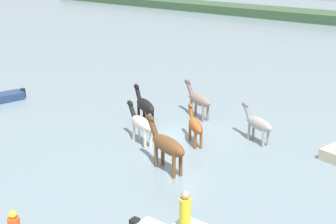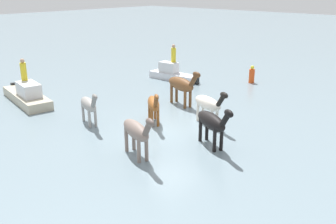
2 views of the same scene
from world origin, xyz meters
name	(u,v)px [view 2 (image 2 of 2)]	position (x,y,z in m)	size (l,w,h in m)	color
ground_plane	(169,128)	(0.00, 0.00, 0.00)	(142.21, 142.21, 0.00)	gray
horse_gray_outer	(137,131)	(-1.05, 2.96, 1.03)	(2.39, 1.13, 1.87)	gray
horse_lead	(154,104)	(0.97, -0.01, 0.92)	(1.89, 1.61, 1.68)	brown
horse_rear_stallion	(209,104)	(-0.98, -1.58, 0.99)	(2.30, 1.06, 1.80)	silver
horse_chestnut_trailing	(89,105)	(3.07, 2.06, 0.93)	(2.15, 1.06, 1.69)	#9E9993
horse_dark_mare	(212,122)	(-2.55, 0.33, 1.04)	(2.36, 1.34, 1.88)	black
horse_mid_herd	(182,85)	(1.75, -2.93, 1.13)	(2.65, 1.09, 2.05)	brown
boat_skiff_near	(173,75)	(5.80, -6.82, 0.30)	(3.76, 1.25, 1.31)	silver
boat_motor_center	(27,97)	(8.31, 2.33, 0.31)	(4.85, 2.09, 1.34)	#B7AD93
person_watcher_seated	(174,54)	(5.97, -7.06, 1.70)	(0.32, 0.32, 1.19)	yellow
person_spotter_bow	(23,70)	(8.55, 2.23, 1.74)	(0.32, 0.32, 1.19)	yellow
buoy_channel_marker	(252,75)	(1.45, -9.67, 0.51)	(0.36, 0.36, 1.14)	#E54C19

